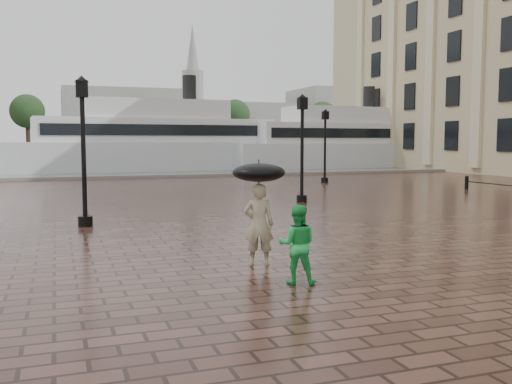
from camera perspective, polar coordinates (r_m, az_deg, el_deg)
ground at (r=10.84m, az=20.50°, el=-9.09°), size 300.00×300.00×0.00m
harbour_water at (r=100.29m, az=-15.49°, el=3.50°), size 240.00×240.00×0.00m
quay_edge at (r=40.69m, az=-9.71°, el=1.43°), size 80.00×0.60×0.30m
far_shore at (r=168.17m, az=-17.09°, el=4.41°), size 300.00×60.00×2.00m
distant_skyline at (r=167.44m, az=-0.19°, el=7.53°), size 102.50×22.00×33.00m
far_trees at (r=146.35m, az=-16.83°, el=7.63°), size 188.00×8.00×13.50m
street_lamps at (r=26.07m, az=-7.66°, el=4.51°), size 21.44×14.44×4.40m
adult_pedestrian at (r=11.89m, az=0.28°, el=-3.27°), size 0.73×0.60×1.72m
child_pedestrian at (r=10.43m, az=4.13°, el=-5.24°), size 0.87×0.79×1.45m
ferry_near at (r=51.25m, az=-9.92°, el=5.01°), size 25.95×7.80×8.40m
ferry_far at (r=56.66m, az=8.79°, el=4.89°), size 24.62×8.11×7.93m
umbrella at (r=11.78m, az=0.28°, el=1.96°), size 1.10×1.10×1.15m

